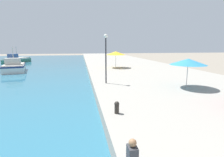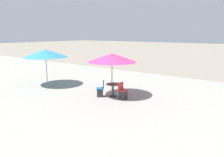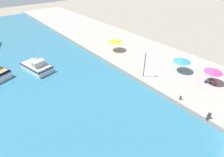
{
  "view_description": "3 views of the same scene",
  "coord_description": "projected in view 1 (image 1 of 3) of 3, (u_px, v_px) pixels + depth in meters",
  "views": [
    {
      "loc": [
        -1.04,
        -0.3,
        4.27
      ],
      "look_at": [
        1.5,
        13.9,
        1.57
      ],
      "focal_mm": 28.0,
      "sensor_mm": 36.0,
      "label": 1
    },
    {
      "loc": [
        -1.39,
        0.25,
        4.31
      ],
      "look_at": [
        8.37,
        7.65,
        1.77
      ],
      "focal_mm": 35.0,
      "sensor_mm": 36.0,
      "label": 2
    },
    {
      "loc": [
        -19.16,
        -0.68,
        17.04
      ],
      "look_at": [
        -4.0,
        18.0,
        1.37
      ],
      "focal_mm": 28.0,
      "sensor_mm": 36.0,
      "label": 3
    }
  ],
  "objects": [
    {
      "name": "lamppost",
      "position": [
        106.0,
        50.0,
        16.1
      ],
      "size": [
        0.36,
        0.36,
        4.56
      ],
      "color": "#232328",
      "rests_on": "quay_promenade"
    },
    {
      "name": "quay_promenade",
      "position": [
        123.0,
        64.0,
        38.37
      ],
      "size": [
        16.0,
        90.0,
        0.77
      ],
      "color": "gray",
      "rests_on": "ground_plane"
    },
    {
      "name": "mooring_bollard",
      "position": [
        117.0,
        107.0,
        9.15
      ],
      "size": [
        0.26,
        0.26,
        0.65
      ],
      "color": "#2D2823",
      "rests_on": "quay_promenade"
    },
    {
      "name": "cafe_umbrella_white",
      "position": [
        188.0,
        62.0,
        14.51
      ],
      "size": [
        2.99,
        2.99,
        2.47
      ],
      "color": "#B7B7B7",
      "rests_on": "quay_promenade"
    },
    {
      "name": "fishing_boat_far",
      "position": [
        17.0,
        60.0,
        44.45
      ],
      "size": [
        4.91,
        8.71,
        4.01
      ],
      "rotation": [
        0.0,
        0.0,
        -0.31
      ],
      "color": "#33705B",
      "rests_on": "water_basin"
    },
    {
      "name": "cafe_umbrella_striped",
      "position": [
        116.0,
        53.0,
        28.06
      ],
      "size": [
        3.18,
        3.18,
        2.63
      ],
      "color": "#B7B7B7",
      "rests_on": "quay_promenade"
    },
    {
      "name": "fishing_boat_near",
      "position": [
        14.0,
        67.0,
        28.92
      ],
      "size": [
        4.51,
        6.91,
        4.06
      ],
      "rotation": [
        0.0,
        0.0,
        0.23
      ],
      "color": "silver",
      "rests_on": "water_basin"
    }
  ]
}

